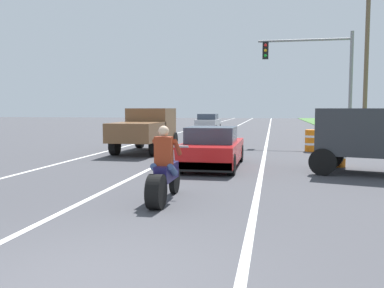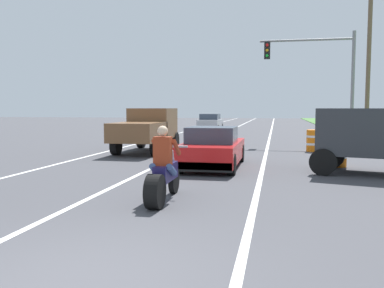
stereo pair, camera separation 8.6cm
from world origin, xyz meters
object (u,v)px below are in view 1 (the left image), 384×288
motorcycle_with_rider (164,175)px  pickup_truck_left_lane_brown (146,128)px  construction_barrel_mid (311,141)px  distant_car_far_ahead (208,122)px  sports_car_red (212,149)px  traffic_light_mast_near (321,70)px  construction_barrel_nearest (337,152)px

motorcycle_with_rider → pickup_truck_left_lane_brown: size_ratio=0.46×
construction_barrel_mid → distant_car_far_ahead: size_ratio=0.25×
motorcycle_with_rider → pickup_truck_left_lane_brown: pickup_truck_left_lane_brown is taller
sports_car_red → pickup_truck_left_lane_brown: bearing=130.1°
traffic_light_mast_near → construction_barrel_nearest: size_ratio=6.00×
pickup_truck_left_lane_brown → distant_car_far_ahead: size_ratio=1.20×
motorcycle_with_rider → construction_barrel_mid: bearing=70.7°
traffic_light_mast_near → distant_car_far_ahead: bearing=122.1°
pickup_truck_left_lane_brown → motorcycle_with_rider: bearing=-70.6°
motorcycle_with_rider → construction_barrel_mid: (3.97, 11.32, -0.09)m
motorcycle_with_rider → distant_car_far_ahead: 27.84m
construction_barrel_mid → distant_car_far_ahead: distant_car_far_ahead is taller
motorcycle_with_rider → traffic_light_mast_near: 15.93m
construction_barrel_nearest → distant_car_far_ahead: size_ratio=0.25×
pickup_truck_left_lane_brown → distant_car_far_ahead: pickup_truck_left_lane_brown is taller
pickup_truck_left_lane_brown → distant_car_far_ahead: (0.11, 17.87, -0.33)m
construction_barrel_mid → sports_car_red: bearing=-122.3°
traffic_light_mast_near → distant_car_far_ahead: 15.46m
sports_car_red → pickup_truck_left_lane_brown: (-3.68, 4.38, 0.48)m
motorcycle_with_rider → traffic_light_mast_near: traffic_light_mast_near is taller
traffic_light_mast_near → construction_barrel_mid: traffic_light_mast_near is taller
sports_car_red → traffic_light_mast_near: 10.98m
motorcycle_with_rider → construction_barrel_mid: motorcycle_with_rider is taller
construction_barrel_mid → pickup_truck_left_lane_brown: bearing=-168.2°
motorcycle_with_rider → sports_car_red: size_ratio=0.51×
traffic_light_mast_near → construction_barrel_nearest: bearing=-92.0°
sports_car_red → distant_car_far_ahead: bearing=99.1°
construction_barrel_nearest → traffic_light_mast_near: bearing=88.0°
sports_car_red → distant_car_far_ahead: 22.53m
motorcycle_with_rider → sports_car_red: motorcycle_with_rider is taller
pickup_truck_left_lane_brown → traffic_light_mast_near: size_ratio=0.80×
sports_car_red → distant_car_far_ahead: distant_car_far_ahead is taller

